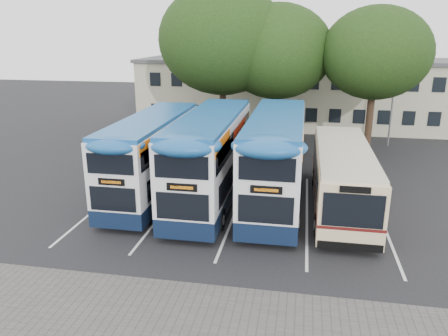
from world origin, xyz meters
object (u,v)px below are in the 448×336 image
(tree_left, at_px, (223,40))
(bus_dd_mid, at_px, (211,154))
(tree_mid, at_px, (277,52))
(bus_dd_left, at_px, (153,153))
(tree_right, at_px, (376,53))
(lamp_post, at_px, (395,80))
(bus_dd_right, at_px, (276,155))
(bus_single, at_px, (342,174))

(tree_left, distance_m, bus_dd_mid, 13.17)
(tree_mid, height_order, bus_dd_left, tree_mid)
(tree_left, distance_m, tree_right, 10.93)
(tree_mid, xyz_separation_m, bus_dd_left, (-5.70, -11.85, -4.80))
(lamp_post, height_order, tree_mid, tree_mid)
(tree_right, xyz_separation_m, bus_dd_left, (-12.50, -10.60, -4.80))
(tree_mid, relative_size, bus_dd_right, 0.96)
(lamp_post, relative_size, bus_dd_right, 0.82)
(lamp_post, bearing_deg, bus_dd_right, -120.36)
(bus_dd_mid, xyz_separation_m, bus_dd_right, (3.33, 0.30, 0.02))
(lamp_post, xyz_separation_m, bus_dd_mid, (-11.28, -13.87, -2.56))
(bus_single, bearing_deg, tree_mid, 109.59)
(lamp_post, xyz_separation_m, bus_dd_left, (-14.52, -13.67, -2.71))
(bus_dd_mid, bearing_deg, tree_right, 49.40)
(tree_left, height_order, tree_mid, tree_left)
(tree_right, relative_size, bus_single, 0.98)
(tree_mid, xyz_separation_m, bus_single, (4.22, -11.85, -5.39))
(tree_left, relative_size, tree_right, 1.16)
(tree_mid, height_order, bus_single, tree_mid)
(tree_mid, xyz_separation_m, bus_dd_right, (0.87, -11.76, -4.64))
(tree_mid, bearing_deg, bus_dd_left, -115.67)
(lamp_post, relative_size, tree_mid, 0.85)
(tree_mid, relative_size, bus_dd_left, 1.03)
(tree_left, relative_size, bus_dd_left, 1.16)
(lamp_post, xyz_separation_m, tree_mid, (-8.82, -1.82, 2.10))
(tree_left, distance_m, bus_dd_right, 13.71)
(tree_left, xyz_separation_m, bus_single, (8.26, -11.66, -6.22))
(tree_left, relative_size, tree_mid, 1.13)
(bus_dd_right, bearing_deg, bus_single, -1.58)
(lamp_post, relative_size, bus_dd_left, 0.87)
(bus_dd_left, bearing_deg, tree_left, 81.94)
(tree_right, height_order, bus_dd_right, tree_right)
(tree_mid, distance_m, bus_dd_right, 12.67)
(lamp_post, distance_m, bus_dd_mid, 18.06)
(lamp_post, xyz_separation_m, bus_single, (-4.61, -13.67, -3.30))
(bus_dd_mid, bearing_deg, tree_mid, 78.46)
(tree_mid, bearing_deg, tree_left, -177.29)
(bus_dd_left, bearing_deg, bus_dd_mid, -3.56)
(bus_dd_right, height_order, bus_single, bus_dd_right)
(tree_right, bearing_deg, bus_dd_mid, -130.60)
(tree_mid, xyz_separation_m, bus_dd_mid, (-2.46, -12.05, -4.66))
(bus_dd_left, bearing_deg, lamp_post, 43.27)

